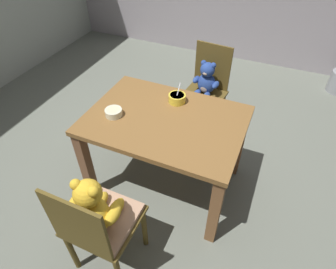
# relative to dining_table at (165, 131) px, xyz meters

# --- Properties ---
(ground_plane) EXTENTS (5.20, 5.20, 0.04)m
(ground_plane) POSITION_rel_dining_table_xyz_m (0.00, 0.00, -0.60)
(ground_plane) COLOR slate
(dining_table) EXTENTS (1.12, 0.80, 0.70)m
(dining_table) POSITION_rel_dining_table_xyz_m (0.00, 0.00, 0.00)
(dining_table) COLOR brown
(dining_table) RESTS_ON ground_plane
(teddy_chair_far_center) EXTENTS (0.41, 0.43, 0.88)m
(teddy_chair_far_center) POSITION_rel_dining_table_xyz_m (0.06, 0.80, -0.06)
(teddy_chair_far_center) COLOR brown
(teddy_chair_far_center) RESTS_ON ground_plane
(teddy_chair_near_front) EXTENTS (0.41, 0.40, 0.87)m
(teddy_chair_near_front) POSITION_rel_dining_table_xyz_m (-0.08, -0.79, -0.03)
(teddy_chair_near_front) COLOR brown
(teddy_chair_near_front) RESTS_ON ground_plane
(porridge_bowl_cream_near_left) EXTENTS (0.12, 0.12, 0.05)m
(porridge_bowl_cream_near_left) POSITION_rel_dining_table_xyz_m (-0.35, -0.11, 0.15)
(porridge_bowl_cream_near_left) COLOR beige
(porridge_bowl_cream_near_left) RESTS_ON dining_table
(porridge_bowl_yellow_far_center) EXTENTS (0.13, 0.14, 0.13)m
(porridge_bowl_yellow_far_center) POSITION_rel_dining_table_xyz_m (0.00, 0.22, 0.15)
(porridge_bowl_yellow_far_center) COLOR yellow
(porridge_bowl_yellow_far_center) RESTS_ON dining_table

